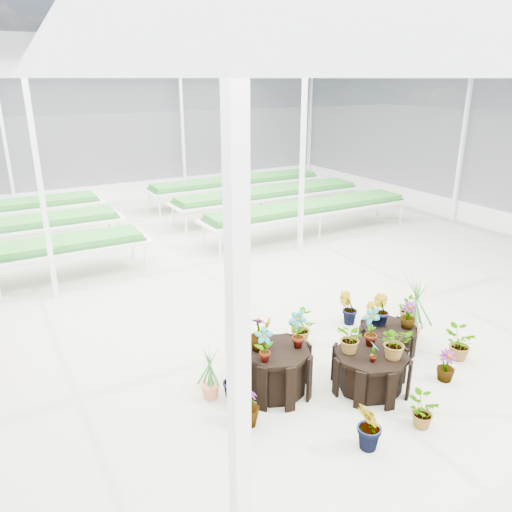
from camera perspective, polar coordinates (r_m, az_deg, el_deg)
ground_plane at (r=8.44m, az=3.60°, el=-10.22°), size 24.00×24.00×0.00m
greenhouse_shell at (r=7.57m, az=3.96°, el=4.71°), size 18.00×24.00×4.50m
steel_frame at (r=7.57m, az=3.96°, el=4.71°), size 18.00×24.00×4.50m
nursery_benches at (r=14.39m, az=-12.29°, el=3.99°), size 16.00×7.00×0.84m
plinth_tall at (r=7.17m, az=2.34°, el=-12.96°), size 1.13×1.13×0.67m
plinth_mid at (r=7.44m, az=12.93°, el=-12.66°), size 1.27×1.27×0.57m
plinth_low at (r=8.52m, az=14.76°, el=-9.02°), size 1.18×1.18×0.40m
nursery_plants at (r=7.70m, az=11.16°, el=-9.44°), size 4.53×3.12×1.34m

